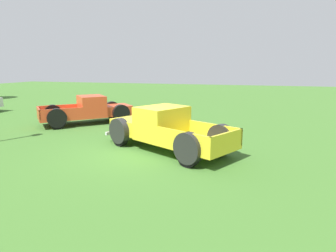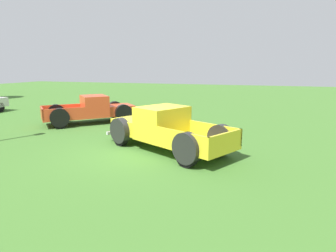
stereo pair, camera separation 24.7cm
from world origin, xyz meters
name	(u,v)px [view 2 (the right image)]	position (x,y,z in m)	size (l,w,h in m)	color
ground_plane	(141,151)	(0.00, 0.00, 0.00)	(80.00, 80.00, 0.00)	#3D6B28
pickup_truck_foreground	(161,129)	(0.54, -0.60, 0.75)	(3.97, 5.38, 1.57)	yellow
pickup_truck_behind_left	(96,110)	(4.19, 4.43, 0.70)	(4.58, 4.63, 1.47)	#D14723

